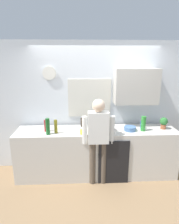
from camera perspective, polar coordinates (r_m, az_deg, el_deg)
The scene contains 17 objects.
ground_plane at distance 3.87m, azimuth 2.42°, elevation -20.07°, with size 8.00×8.00×0.00m, color #8C6D4C.
kitchen_counter at distance 3.88m, azimuth 2.10°, elevation -11.83°, with size 3.07×0.64×0.94m, color beige.
dishwasher_panel at distance 3.65m, azimuth 7.16°, elevation -14.68°, with size 0.56×0.02×0.84m, color black.
back_wall_assembly at distance 3.96m, azimuth 3.11°, elevation 2.47°, with size 4.67×0.42×2.60m.
coffee_maker at distance 3.59m, azimuth 4.02°, elevation -3.47°, with size 0.20×0.20×0.33m.
bottle_olive_oil at distance 3.55m, azimuth -9.96°, elevation -4.25°, with size 0.06×0.06×0.25m, color olive.
bottle_red_vinegar at distance 3.68m, azimuth -12.81°, elevation -3.97°, with size 0.06×0.06×0.22m, color maroon.
bottle_green_wine at distance 3.51m, azimuth -12.27°, elevation -4.20°, with size 0.07×0.07×0.30m, color #195923.
bottle_clear_soda at distance 3.74m, azimuth 15.67°, elevation -3.34°, with size 0.09×0.09×0.28m, color #2D8C33.
bottle_dark_sauce at distance 3.84m, azimuth -2.23°, elevation -3.07°, with size 0.06×0.06×0.18m, color black.
cup_yellow_cup at distance 3.48m, azimuth -2.21°, elevation -5.91°, with size 0.07×0.07×0.09m, color yellow.
cup_white_mug at distance 3.45m, azimuth 1.63°, elevation -6.01°, with size 0.08×0.08×0.10m, color white.
cup_terracotta_mug at distance 3.83m, azimuth 1.12°, elevation -3.83°, with size 0.08×0.08×0.09m, color #B26647.
mixing_bowl at distance 3.73m, azimuth 11.90°, elevation -4.82°, with size 0.22×0.22×0.08m, color #4C72A5.
potted_plant at distance 3.97m, azimuth 21.14°, elevation -2.88°, with size 0.15×0.15×0.23m.
dish_soap at distance 3.86m, azimuth 15.27°, elevation -3.71°, with size 0.06×0.06×0.18m.
person_at_sink at distance 3.41m, azimuth 2.60°, elevation -6.96°, with size 0.57×0.22×1.60m.
Camera 1 is at (-0.31, -3.14, 2.24)m, focal length 30.82 mm.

